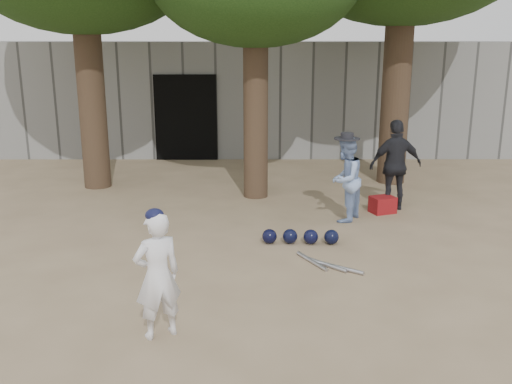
{
  "coord_description": "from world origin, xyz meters",
  "views": [
    {
      "loc": [
        0.58,
        -6.91,
        3.09
      ],
      "look_at": [
        0.6,
        1.0,
        0.95
      ],
      "focal_mm": 40.0,
      "sensor_mm": 36.0,
      "label": 1
    }
  ],
  "objects_px": {
    "spectator_blue": "(345,179)",
    "red_bag": "(383,205)",
    "boy_player": "(157,276)",
    "spectator_dark": "(396,165)"
  },
  "relations": [
    {
      "from": "spectator_dark",
      "to": "spectator_blue",
      "type": "bearing_deg",
      "value": 24.93
    },
    {
      "from": "boy_player",
      "to": "spectator_dark",
      "type": "height_order",
      "value": "spectator_dark"
    },
    {
      "from": "spectator_blue",
      "to": "red_bag",
      "type": "relative_size",
      "value": 3.52
    },
    {
      "from": "red_bag",
      "to": "boy_player",
      "type": "bearing_deg",
      "value": -126.9
    },
    {
      "from": "boy_player",
      "to": "spectator_blue",
      "type": "height_order",
      "value": "spectator_blue"
    },
    {
      "from": "spectator_blue",
      "to": "red_bag",
      "type": "xyz_separation_m",
      "value": [
        0.78,
        0.46,
        -0.59
      ]
    },
    {
      "from": "boy_player",
      "to": "red_bag",
      "type": "height_order",
      "value": "boy_player"
    },
    {
      "from": "boy_player",
      "to": "red_bag",
      "type": "distance_m",
      "value": 5.61
    },
    {
      "from": "spectator_dark",
      "to": "red_bag",
      "type": "distance_m",
      "value": 0.77
    },
    {
      "from": "red_bag",
      "to": "spectator_blue",
      "type": "bearing_deg",
      "value": -149.53
    }
  ]
}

